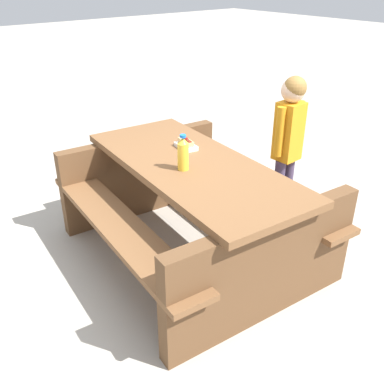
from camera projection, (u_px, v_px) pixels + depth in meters
ground_plane at (192, 253)px, 3.29m from camera, size 30.00×30.00×0.00m
picnic_table at (192, 202)px, 3.08m from camera, size 1.93×1.58×0.75m
soda_bottle at (183, 154)px, 2.79m from camera, size 0.07×0.07×0.24m
hotdog_tray at (186, 144)px, 3.16m from camera, size 0.20×0.14×0.08m
child_in_coat at (289, 132)px, 3.40m from camera, size 0.19×0.30×1.22m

